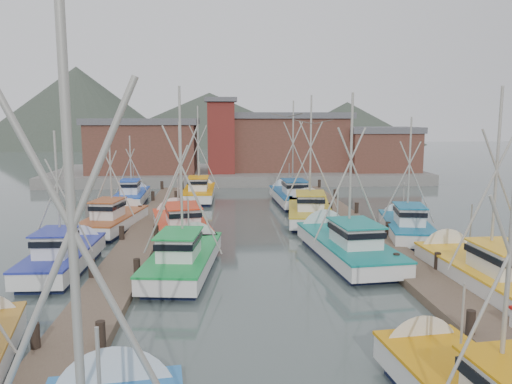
{
  "coord_description": "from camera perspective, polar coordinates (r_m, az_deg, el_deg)",
  "views": [
    {
      "loc": [
        -2.24,
        -24.09,
        7.49
      ],
      "look_at": [
        0.18,
        8.58,
        2.6
      ],
      "focal_mm": 35.0,
      "sensor_mm": 36.0,
      "label": 1
    }
  ],
  "objects": [
    {
      "name": "boat_9",
      "position": [
        37.12,
        6.1,
        -2.12
      ],
      "size": [
        4.24,
        9.81,
        9.91
      ],
      "rotation": [
        0.0,
        0.0,
        -0.14
      ],
      "color": "#111839",
      "rests_on": "ground"
    },
    {
      "name": "shed_left",
      "position": [
        59.82,
        -12.71,
        5.26
      ],
      "size": [
        12.72,
        8.48,
        6.2
      ],
      "color": "brown",
      "rests_on": "quay"
    },
    {
      "name": "boat_5",
      "position": [
        27.58,
        9.96,
        -5.93
      ],
      "size": [
        4.03,
        10.07,
        9.64
      ],
      "rotation": [
        0.0,
        0.0,
        0.1
      ],
      "color": "#111839",
      "rests_on": "ground"
    },
    {
      "name": "lookout_tower",
      "position": [
        57.13,
        -4.02,
        6.52
      ],
      "size": [
        3.6,
        3.6,
        8.5
      ],
      "color": "maroon",
      "rests_on": "quay"
    },
    {
      "name": "boat_12",
      "position": [
        46.38,
        -6.48,
        -0.01
      ],
      "size": [
        3.66,
        8.58,
        9.22
      ],
      "rotation": [
        0.0,
        0.0,
        -0.02
      ],
      "color": "#111839",
      "rests_on": "ground"
    },
    {
      "name": "boat_10",
      "position": [
        34.97,
        -15.7,
        -3.07
      ],
      "size": [
        3.67,
        8.32,
        7.26
      ],
      "rotation": [
        0.0,
        0.0,
        -0.16
      ],
      "color": "#111839",
      "rests_on": "ground"
    },
    {
      "name": "gull_far",
      "position": [
        23.57,
        3.5,
        8.69
      ],
      "size": [
        1.48,
        0.65,
        0.24
      ],
      "rotation": [
        0.0,
        0.0,
        -0.63
      ],
      "color": "slate",
      "rests_on": "ground"
    },
    {
      "name": "quay",
      "position": [
        61.52,
        -2.13,
        2.05
      ],
      "size": [
        44.0,
        16.0,
        1.2
      ],
      "primitive_type": "cube",
      "color": "gray",
      "rests_on": "ground"
    },
    {
      "name": "boat_11",
      "position": [
        33.09,
        16.65,
        -3.75
      ],
      "size": [
        3.93,
        8.34,
        8.16
      ],
      "rotation": [
        0.0,
        0.0,
        -0.19
      ],
      "color": "#111839",
      "rests_on": "ground"
    },
    {
      "name": "boat_13",
      "position": [
        44.05,
        4.01,
        -0.42
      ],
      "size": [
        3.86,
        9.11,
        9.69
      ],
      "rotation": [
        0.0,
        0.0,
        0.04
      ],
      "color": "#111839",
      "rests_on": "ground"
    },
    {
      "name": "boat_14",
      "position": [
        45.18,
        -13.9,
        -0.44
      ],
      "size": [
        2.73,
        7.69,
        6.52
      ],
      "rotation": [
        0.0,
        0.0,
        0.02
      ],
      "color": "#111839",
      "rests_on": "ground"
    },
    {
      "name": "ground",
      "position": [
        25.33,
        1.04,
        -8.71
      ],
      "size": [
        260.0,
        260.0,
        0.0
      ],
      "primitive_type": "plane",
      "color": "#43514E",
      "rests_on": "ground"
    },
    {
      "name": "dock_left",
      "position": [
        29.45,
        -13.48,
        -6.06
      ],
      "size": [
        2.3,
        46.0,
        1.5
      ],
      "color": "brown",
      "rests_on": "ground"
    },
    {
      "name": "shed_right",
      "position": [
        61.3,
        14.11,
        4.82
      ],
      "size": [
        8.48,
        6.36,
        5.2
      ],
      "color": "brown",
      "rests_on": "quay"
    },
    {
      "name": "boat_8",
      "position": [
        32.31,
        -8.66,
        -3.78
      ],
      "size": [
        4.62,
        9.93,
        8.1
      ],
      "rotation": [
        0.0,
        0.0,
        0.18
      ],
      "color": "#111839",
      "rests_on": "ground"
    },
    {
      "name": "distant_hills",
      "position": [
        147.25,
        -8.36,
        5.48
      ],
      "size": [
        175.0,
        140.0,
        42.0
      ],
      "color": "#414A3E",
      "rests_on": "ground"
    },
    {
      "name": "shed_center",
      "position": [
        61.71,
        3.46,
        5.87
      ],
      "size": [
        14.84,
        9.54,
        6.9
      ],
      "color": "brown",
      "rests_on": "quay"
    },
    {
      "name": "boat_7",
      "position": [
        24.78,
        24.22,
        -8.21
      ],
      "size": [
        3.89,
        9.25,
        9.59
      ],
      "rotation": [
        0.0,
        0.0,
        0.04
      ],
      "color": "#111839",
      "rests_on": "ground"
    },
    {
      "name": "gull_near",
      "position": [
        19.66,
        6.54,
        7.92
      ],
      "size": [
        1.55,
        0.65,
        0.24
      ],
      "rotation": [
        0.0,
        0.0,
        -0.26
      ],
      "color": "slate",
      "rests_on": "ground"
    },
    {
      "name": "boat_6",
      "position": [
        26.75,
        -20.92,
        -6.83
      ],
      "size": [
        3.08,
        7.89,
        7.48
      ],
      "rotation": [
        0.0,
        0.0,
        -0.02
      ],
      "color": "#111839",
      "rests_on": "ground"
    },
    {
      "name": "dock_right",
      "position": [
        30.5,
        13.6,
        -5.56
      ],
      "size": [
        2.3,
        46.0,
        1.5
      ],
      "color": "brown",
      "rests_on": "ground"
    },
    {
      "name": "boat_4",
      "position": [
        25.05,
        -8.04,
        -7.36
      ],
      "size": [
        3.81,
        8.98,
        9.65
      ],
      "rotation": [
        0.0,
        0.0,
        -0.12
      ],
      "color": "#111839",
      "rests_on": "ground"
    }
  ]
}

